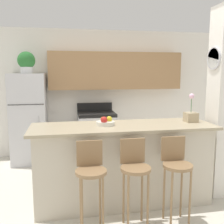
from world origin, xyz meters
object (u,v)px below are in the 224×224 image
Objects in this scene: refrigerator at (29,118)px; bar_stool_right at (176,167)px; potted_plant_on_fridge at (26,62)px; orchid_vase at (191,115)px; bar_stool_left at (91,173)px; stove_range at (97,135)px; bar_stool_mid at (135,170)px; trash_bin at (59,154)px; fruit_bowl at (105,122)px.

bar_stool_right is at bearing -52.53° from refrigerator.
orchid_vase is (2.33, -1.82, -0.76)m from potted_plant_on_fridge.
stove_range is at bearing 81.34° from bar_stool_left.
potted_plant_on_fridge is at bearing 119.64° from bar_stool_mid.
trash_bin is at bearing 99.42° from bar_stool_left.
orchid_vase is at bearing -60.39° from stove_range.
potted_plant_on_fridge is 1.69× the size of fruit_bowl.
bar_stool_mid is 4.16× the size of fruit_bowl.
refrigerator is 2.97m from orchid_vase.
bar_stool_mid is (1.38, -2.43, -0.19)m from refrigerator.
stove_range reaches higher than bar_stool_right.
potted_plant_on_fridge is (-1.38, 2.43, 1.24)m from bar_stool_mid.
stove_range is 0.83m from trash_bin.
bar_stool_mid is at bearing -60.36° from refrigerator.
fruit_bowl is (1.16, -1.84, 0.24)m from refrigerator.
orchid_vase reaches higher than bar_stool_mid.
bar_stool_right is 2.61m from trash_bin.
bar_stool_left is at bearing -69.61° from refrigerator.
trash_bin is at bearing 111.09° from fruit_bowl.
bar_stool_mid reaches higher than trash_bin.
potted_plant_on_fridge is at bearing 157.06° from trash_bin.
fruit_bowl reaches higher than stove_range.
potted_plant_on_fridge reaches higher than fruit_bowl.
bar_stool_mid is 2.41m from trash_bin.
bar_stool_right is at bearing -127.32° from orchid_vase.
refrigerator is at bearing 127.47° from bar_stool_right.
bar_stool_right is at bearing 0.00° from bar_stool_left.
stove_range is 1.10× the size of bar_stool_right.
bar_stool_left is 0.96m from bar_stool_right.
stove_range reaches higher than bar_stool_mid.
bar_stool_left is at bearing 180.00° from bar_stool_right.
orchid_vase is 1.64× the size of fruit_bowl.
orchid_vase is at bearing -37.91° from refrigerator.
bar_stool_right is at bearing -40.14° from fruit_bowl.
bar_stool_mid is 2.46× the size of potted_plant_on_fridge.
potted_plant_on_fridge reaches higher than bar_stool_left.
refrigerator is 2.81m from bar_stool_mid.
fruit_bowl reaches higher than bar_stool_right.
fruit_bowl is at bearing 139.86° from bar_stool_right.
bar_stool_right is 2.57× the size of trash_bin.
orchid_vase is at bearing 23.29° from bar_stool_left.
bar_stool_right reaches higher than trash_bin.
bar_stool_left and bar_stool_right have the same top height.
orchid_vase is at bearing -37.91° from potted_plant_on_fridge.
fruit_bowl is (1.16, -1.84, -0.81)m from potted_plant_on_fridge.
stove_range is at bearing 1.63° from refrigerator.
orchid_vase is 1.18m from fruit_bowl.
refrigerator reaches higher than fruit_bowl.
potted_plant_on_fridge is at bearing 110.39° from bar_stool_left.
stove_range reaches higher than bar_stool_left.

